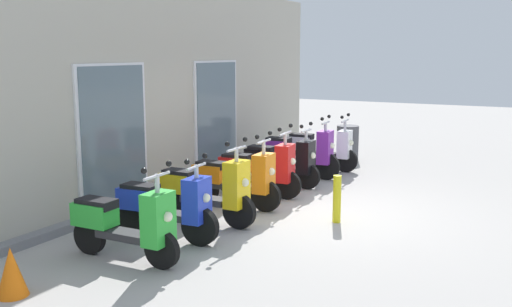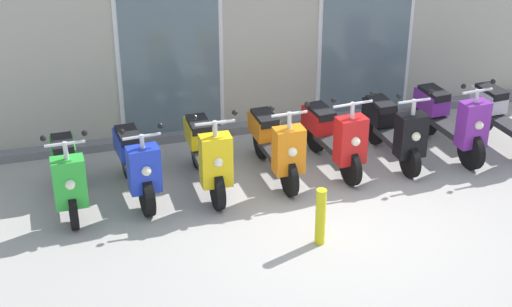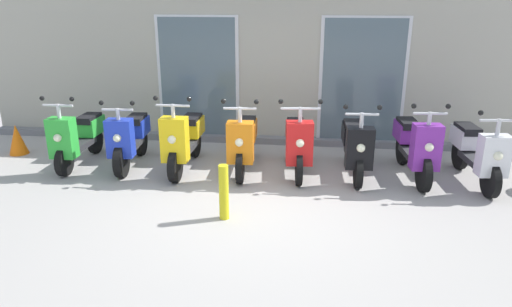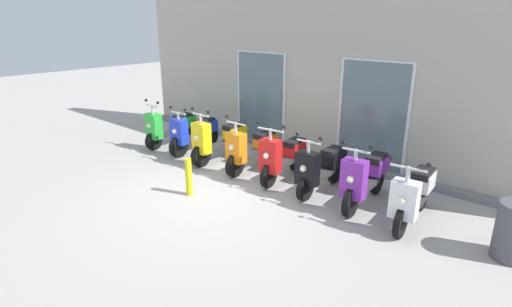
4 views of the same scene
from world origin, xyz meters
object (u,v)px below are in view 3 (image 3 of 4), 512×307
(scooter_white, at_px, (477,151))
(traffic_cone, at_px, (17,139))
(scooter_red, at_px, (297,142))
(scooter_green, at_px, (78,136))
(scooter_orange, at_px, (244,141))
(scooter_purple, at_px, (415,145))
(scooter_black, at_px, (355,145))
(scooter_blue, at_px, (130,138))
(curb_bollard, at_px, (224,192))
(scooter_yellow, at_px, (184,139))

(scooter_white, xyz_separation_m, traffic_cone, (-7.45, 0.40, -0.22))
(scooter_red, bearing_deg, scooter_green, -179.01)
(scooter_orange, distance_m, scooter_purple, 2.57)
(scooter_orange, distance_m, scooter_red, 0.82)
(scooter_black, relative_size, scooter_white, 0.96)
(scooter_blue, bearing_deg, traffic_cone, 171.57)
(scooter_red, bearing_deg, scooter_purple, 0.19)
(scooter_orange, bearing_deg, traffic_cone, 175.50)
(scooter_orange, bearing_deg, scooter_purple, 0.28)
(scooter_orange, height_order, scooter_black, scooter_orange)
(scooter_purple, bearing_deg, scooter_white, -6.09)
(scooter_orange, xyz_separation_m, curb_bollard, (0.00, -1.70, -0.14))
(scooter_green, height_order, scooter_purple, scooter_purple)
(scooter_green, xyz_separation_m, scooter_red, (3.51, 0.06, 0.02))
(scooter_green, distance_m, scooter_red, 3.51)
(scooter_orange, bearing_deg, scooter_red, 0.46)
(scooter_green, distance_m, scooter_black, 4.39)
(scooter_green, xyz_separation_m, curb_bollard, (2.69, -1.64, -0.13))
(scooter_yellow, xyz_separation_m, scooter_red, (1.76, 0.06, -0.00))
(scooter_red, distance_m, scooter_black, 0.88)
(scooter_black, relative_size, scooter_purple, 0.92)
(scooter_green, relative_size, scooter_white, 0.96)
(scooter_purple, height_order, scooter_white, scooter_purple)
(scooter_purple, xyz_separation_m, traffic_cone, (-6.59, 0.30, -0.25))
(scooter_blue, xyz_separation_m, scooter_yellow, (0.90, -0.05, 0.03))
(curb_bollard, relative_size, traffic_cone, 1.35)
(scooter_red, bearing_deg, scooter_yellow, -177.95)
(scooter_blue, height_order, scooter_purple, scooter_purple)
(scooter_green, xyz_separation_m, scooter_yellow, (1.76, -0.00, 0.02))
(scooter_orange, bearing_deg, scooter_white, -1.33)
(scooter_yellow, bearing_deg, scooter_orange, 3.44)
(scooter_yellow, bearing_deg, scooter_green, 179.92)
(scooter_yellow, bearing_deg, scooter_black, 1.32)
(scooter_blue, relative_size, scooter_orange, 0.97)
(scooter_green, height_order, scooter_blue, scooter_green)
(scooter_red, relative_size, traffic_cone, 2.99)
(traffic_cone, bearing_deg, scooter_red, -3.66)
(scooter_purple, bearing_deg, scooter_yellow, -178.88)
(scooter_green, relative_size, scooter_red, 0.99)
(scooter_orange, distance_m, curb_bollard, 1.70)
(scooter_yellow, xyz_separation_m, scooter_white, (4.37, -0.02, -0.01))
(scooter_white, bearing_deg, scooter_purple, 173.91)
(scooter_yellow, distance_m, scooter_red, 1.76)
(scooter_white, height_order, curb_bollard, scooter_white)
(scooter_red, distance_m, curb_bollard, 1.90)
(scooter_green, height_order, scooter_red, scooter_red)
(scooter_red, distance_m, scooter_purple, 1.75)
(scooter_orange, bearing_deg, scooter_blue, -179.80)
(scooter_red, distance_m, scooter_white, 2.61)
(scooter_orange, distance_m, scooter_black, 1.70)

